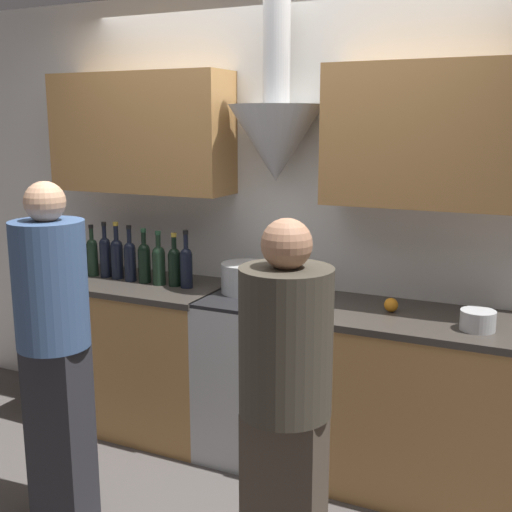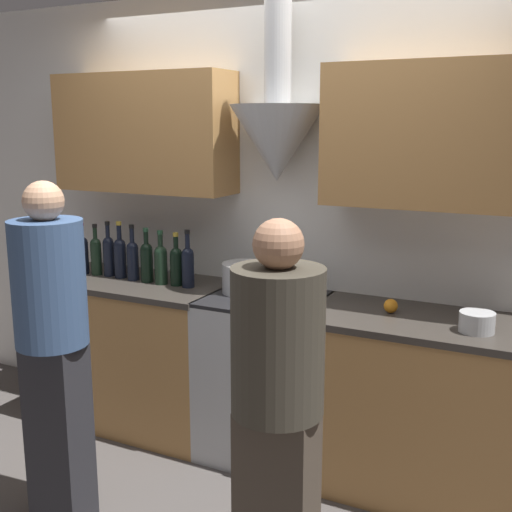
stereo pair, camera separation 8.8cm
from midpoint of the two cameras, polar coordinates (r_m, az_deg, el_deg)
ground_plane at (r=3.62m, az=-2.44°, el=-19.23°), size 12.00×12.00×0.00m
wall_back at (r=3.68m, az=1.65°, el=5.52°), size 8.40×0.52×2.60m
counter_left at (r=4.11m, az=-11.33°, el=-8.40°), size 1.17×0.62×0.92m
counter_right at (r=3.43m, az=13.25°, el=-12.62°), size 1.11×0.62×0.92m
stove_range at (r=3.68m, az=-0.01°, el=-10.54°), size 0.61×0.60×0.92m
wine_bottle_0 at (r=4.25m, az=-17.09°, el=0.31°), size 0.07×0.07×0.34m
wine_bottle_1 at (r=4.18m, az=-16.04°, el=0.19°), size 0.07×0.07×0.33m
wine_bottle_2 at (r=4.13m, az=-14.94°, el=0.09°), size 0.07×0.07×0.32m
wine_bottle_3 at (r=4.08m, az=-13.86°, el=0.12°), size 0.07×0.07×0.34m
wine_bottle_4 at (r=4.02m, az=-12.87°, el=-0.02°), size 0.07×0.07×0.35m
wine_bottle_5 at (r=3.94m, az=-11.77°, el=-0.25°), size 0.07×0.07×0.34m
wine_bottle_6 at (r=3.88m, az=-10.54°, el=-0.41°), size 0.07×0.07×0.33m
wine_bottle_7 at (r=3.82m, az=-9.29°, el=-0.61°), size 0.08×0.08×0.32m
wine_bottle_8 at (r=3.78m, az=-7.92°, el=-0.75°), size 0.08×0.08×0.31m
wine_bottle_9 at (r=3.73m, az=-6.89°, el=-0.80°), size 0.07×0.07×0.34m
stock_pot at (r=3.61m, az=-1.68°, el=-1.96°), size 0.27×0.27×0.17m
mixing_bowl at (r=3.48m, az=2.18°, el=-3.24°), size 0.21×0.21×0.08m
orange_fruit at (r=3.32m, az=11.17°, el=-4.29°), size 0.07×0.07×0.07m
saucepan at (r=3.13m, az=18.35°, el=-5.45°), size 0.16×0.16×0.09m
person_foreground_left at (r=3.08m, az=-18.30°, el=-7.20°), size 0.33×0.33×1.62m
person_foreground_right at (r=2.44m, az=1.54°, el=-12.96°), size 0.34×0.34×1.54m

